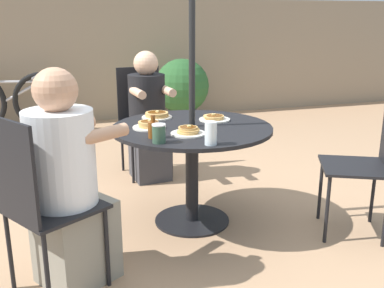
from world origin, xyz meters
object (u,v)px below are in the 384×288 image
object	(u,v)px
pancake_plate_c	(157,115)
patio_chair_north	(142,114)
patio_chair_east	(37,198)
pancake_plate_a	(149,125)
diner_north	(148,121)
drinking_glass_a	(211,133)
potted_shrub	(182,88)
diner_east	(68,190)
pancake_plate_b	(214,118)
patio_table	(192,145)
syrup_bottle	(153,129)
patio_chair_south	(371,155)
pancake_plate_d	(188,131)
coffee_cup	(159,133)
bicycle	(10,101)

from	to	relation	value
pancake_plate_c	patio_chair_north	bearing A→B (deg)	85.92
patio_chair_east	pancake_plate_a	distance (m)	0.99
diner_north	drinking_glass_a	size ratio (longest dim) A/B	8.28
drinking_glass_a	potted_shrub	size ratio (longest dim) A/B	0.16
potted_shrub	drinking_glass_a	bearing A→B (deg)	-103.57
diner_east	pancake_plate_b	size ratio (longest dim) A/B	5.35
diner_north	patio_chair_east	distance (m)	1.87
patio_table	potted_shrub	world-z (taller)	potted_shrub
diner_north	diner_east	size ratio (longest dim) A/B	0.96
syrup_bottle	drinking_glass_a	distance (m)	0.38
patio_chair_east	potted_shrub	size ratio (longest dim) A/B	1.10
patio_chair_south	pancake_plate_d	size ratio (longest dim) A/B	4.39
syrup_bottle	pancake_plate_d	bearing A→B (deg)	3.75
pancake_plate_a	pancake_plate_b	size ratio (longest dim) A/B	1.00
patio_chair_north	patio_table	bearing A→B (deg)	90.00
diner_east	pancake_plate_c	world-z (taller)	diner_east
diner_north	coffee_cup	bearing A→B (deg)	75.39
diner_north	potted_shrub	bearing A→B (deg)	-119.78
patio_chair_north	patio_chair_east	world-z (taller)	same
pancake_plate_c	drinking_glass_a	size ratio (longest dim) A/B	1.62
patio_table	patio_chair_north	size ratio (longest dim) A/B	1.12
pancake_plate_c	pancake_plate_d	world-z (taller)	pancake_plate_d
patio_chair_south	coffee_cup	size ratio (longest dim) A/B	8.62
diner_east	pancake_plate_a	world-z (taller)	diner_east
patio_chair_east	pancake_plate_c	size ratio (longest dim) A/B	4.39
pancake_plate_c	patio_chair_south	bearing A→B (deg)	-34.53
bicycle	diner_east	bearing A→B (deg)	-68.18
pancake_plate_c	syrup_bottle	bearing A→B (deg)	-105.39
drinking_glass_a	bicycle	distance (m)	3.97
pancake_plate_a	bicycle	size ratio (longest dim) A/B	0.14
pancake_plate_a	pancake_plate_d	size ratio (longest dim) A/B	1.00
pancake_plate_b	coffee_cup	size ratio (longest dim) A/B	1.96
pancake_plate_d	diner_east	bearing A→B (deg)	-157.28
syrup_bottle	drinking_glass_a	bearing A→B (deg)	-41.24
pancake_plate_a	potted_shrub	bearing A→B (deg)	69.59
pancake_plate_b	syrup_bottle	bearing A→B (deg)	-147.09
pancake_plate_c	bicycle	size ratio (longest dim) A/B	0.14
patio_table	pancake_plate_a	world-z (taller)	pancake_plate_a
pancake_plate_c	drinking_glass_a	world-z (taller)	drinking_glass_a
coffee_cup	bicycle	size ratio (longest dim) A/B	0.07
coffee_cup	pancake_plate_c	bearing A→B (deg)	77.76
patio_chair_north	diner_north	size ratio (longest dim) A/B	0.86
pancake_plate_c	bicycle	distance (m)	3.18
diner_north	coffee_cup	xyz separation A→B (m)	(-0.22, -1.34, 0.24)
patio_chair_east	diner_east	world-z (taller)	diner_east
pancake_plate_b	coffee_cup	xyz separation A→B (m)	(-0.52, -0.46, 0.04)
patio_table	pancake_plate_a	bearing A→B (deg)	173.99
patio_table	pancake_plate_a	size ratio (longest dim) A/B	4.93
pancake_plate_c	drinking_glass_a	distance (m)	0.81
diner_east	coffee_cup	bearing A→B (deg)	77.50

